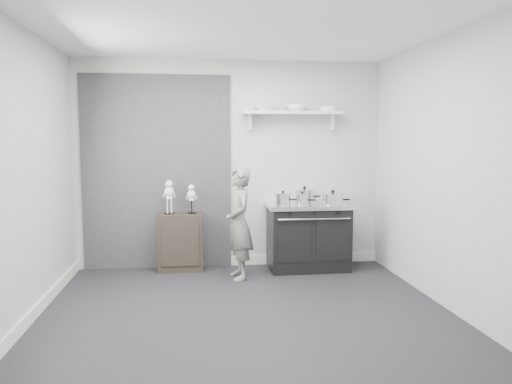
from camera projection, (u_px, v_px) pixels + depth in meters
ground at (245, 310)px, 4.92m from camera, size 4.00×4.00×0.00m
room_shell at (234, 143)px, 4.88m from camera, size 4.02×3.62×2.71m
wall_shelf at (293, 114)px, 6.46m from camera, size 1.30×0.26×0.24m
stove at (308, 236)px, 6.45m from camera, size 1.07×0.67×0.85m
side_cabinet at (180, 242)px, 6.39m from camera, size 0.56×0.33×0.73m
child at (239, 223)px, 5.98m from camera, size 0.39×0.53×1.35m
pot_front_left at (283, 199)px, 6.27m from camera, size 0.28×0.19×0.18m
pot_back_left at (304, 196)px, 6.54m from camera, size 0.34×0.25×0.21m
pot_front_right at (333, 199)px, 6.26m from camera, size 0.35×0.27×0.19m
pot_front_center at (302, 199)px, 6.26m from camera, size 0.26×0.17×0.17m
skeleton_full at (169, 195)px, 6.31m from camera, size 0.14×0.09×0.50m
skeleton_torso at (191, 197)px, 6.35m from camera, size 0.12×0.08×0.43m
bowl_large at (265, 108)px, 6.40m from camera, size 0.27×0.27×0.07m
bowl_small at (296, 108)px, 6.45m from camera, size 0.26×0.26×0.08m
plate_stack at (329, 109)px, 6.51m from camera, size 0.24×0.24×0.06m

